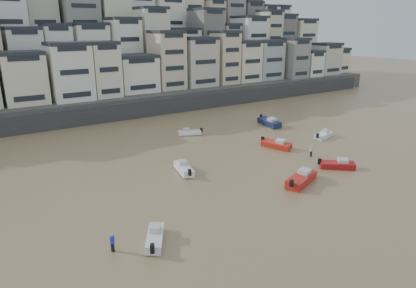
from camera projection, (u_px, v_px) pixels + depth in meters
harbor_wall at (146, 108)px, 79.99m from camera, size 140.00×3.00×3.50m
hillside at (103, 46)px, 110.71m from camera, size 141.04×66.00×50.00m
boat_f at (184, 167)px, 48.90m from camera, size 2.77×5.38×1.40m
boat_h at (190, 131)px, 66.04m from camera, size 4.67×3.14×1.22m
boat_a at (301, 177)px, 45.36m from camera, size 6.58×4.06×1.71m
boat_b at (337, 164)px, 50.29m from camera, size 4.91×4.52×1.37m
boat_e at (276, 144)px, 58.71m from camera, size 3.19×5.62×1.46m
boat_d at (324, 134)px, 64.23m from camera, size 4.99×2.59×1.30m
boat_j at (155, 236)px, 32.98m from camera, size 3.74×4.83×1.28m
boat_i at (269, 121)px, 72.21m from camera, size 3.26×6.78×1.77m
person_blue at (112, 242)px, 31.57m from camera, size 0.44×0.44×1.74m
person_pink at (311, 151)px, 54.94m from camera, size 0.44×0.44×1.74m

